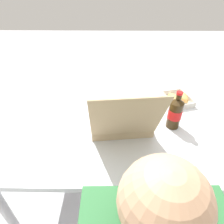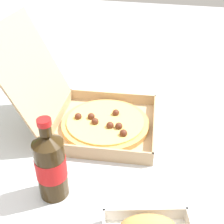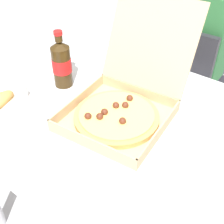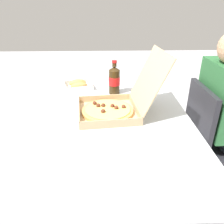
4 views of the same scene
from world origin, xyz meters
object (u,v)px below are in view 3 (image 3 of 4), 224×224
object	(u,v)px
chair	(181,83)
diner_person	(192,44)
cola_bottle	(62,63)
pizza_box_open	(123,103)

from	to	relation	value
chair	diner_person	xyz separation A→B (m)	(-0.00, 0.06, 0.21)
diner_person	cola_bottle	bearing A→B (deg)	-108.35
diner_person	pizza_box_open	world-z (taller)	diner_person
pizza_box_open	cola_bottle	xyz separation A→B (m)	(-0.29, 0.01, 0.05)
cola_bottle	chair	bearing A→B (deg)	70.00
cola_bottle	pizza_box_open	bearing A→B (deg)	-1.74
chair	pizza_box_open	bearing A→B (deg)	-84.33
chair	pizza_box_open	size ratio (longest dim) A/B	1.69
chair	cola_bottle	size ratio (longest dim) A/B	3.71
diner_person	pizza_box_open	distance (m)	0.71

